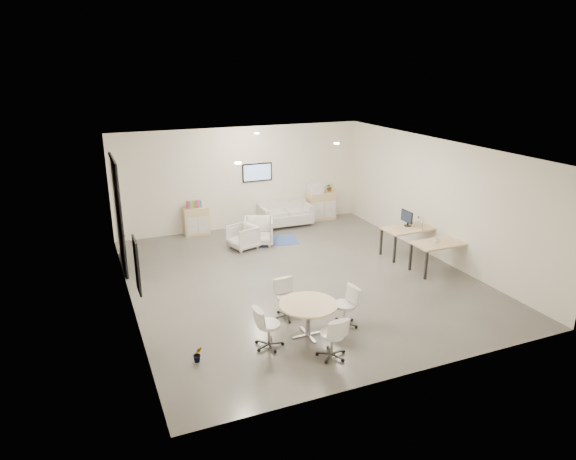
# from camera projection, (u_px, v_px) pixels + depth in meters

# --- Properties ---
(room_shell) EXTENTS (9.60, 10.60, 4.80)m
(room_shell) POSITION_uv_depth(u_px,v_px,m) (300.00, 216.00, 12.22)
(room_shell) COLOR #4E4D47
(room_shell) RESTS_ON ground
(glass_door) EXTENTS (0.09, 1.90, 2.85)m
(glass_door) POSITION_uv_depth(u_px,v_px,m) (117.00, 211.00, 12.99)
(glass_door) COLOR black
(glass_door) RESTS_ON room_shell
(artwork) EXTENTS (0.05, 0.54, 1.04)m
(artwork) POSITION_uv_depth(u_px,v_px,m) (137.00, 266.00, 9.38)
(artwork) COLOR black
(artwork) RESTS_ON room_shell
(wall_tv) EXTENTS (0.98, 0.06, 0.58)m
(wall_tv) POSITION_uv_depth(u_px,v_px,m) (257.00, 172.00, 16.26)
(wall_tv) COLOR black
(wall_tv) RESTS_ON room_shell
(ceiling_spots) EXTENTS (3.14, 4.14, 0.03)m
(ceiling_spots) POSITION_uv_depth(u_px,v_px,m) (279.00, 145.00, 12.38)
(ceiling_spots) COLOR #FFEAC6
(ceiling_spots) RESTS_ON room_shell
(sideboard_left) EXTENTS (0.76, 0.40, 0.86)m
(sideboard_left) POSITION_uv_depth(u_px,v_px,m) (196.00, 221.00, 15.75)
(sideboard_left) COLOR #DAB183
(sideboard_left) RESTS_ON room_shell
(sideboard_right) EXTENTS (0.94, 0.45, 0.94)m
(sideboard_right) POSITION_uv_depth(u_px,v_px,m) (321.00, 206.00, 17.28)
(sideboard_right) COLOR #DAB183
(sideboard_right) RESTS_ON room_shell
(books) EXTENTS (0.44, 0.14, 0.22)m
(books) POSITION_uv_depth(u_px,v_px,m) (194.00, 204.00, 15.57)
(books) COLOR red
(books) RESTS_ON sideboard_left
(printer) EXTENTS (0.46, 0.39, 0.32)m
(printer) POSITION_uv_depth(u_px,v_px,m) (316.00, 188.00, 17.00)
(printer) COLOR white
(printer) RESTS_ON sideboard_right
(loveseat) EXTENTS (1.68, 0.86, 0.62)m
(loveseat) POSITION_uv_depth(u_px,v_px,m) (285.00, 215.00, 16.66)
(loveseat) COLOR silver
(loveseat) RESTS_ON room_shell
(blue_rug) EXTENTS (1.53, 1.15, 0.01)m
(blue_rug) POSITION_uv_depth(u_px,v_px,m) (273.00, 240.00, 15.32)
(blue_rug) COLOR navy
(blue_rug) RESTS_ON room_shell
(armchair_left) EXTENTS (0.86, 0.89, 0.75)m
(armchair_left) POSITION_uv_depth(u_px,v_px,m) (243.00, 236.00, 14.61)
(armchair_left) COLOR silver
(armchair_left) RESTS_ON room_shell
(armchair_right) EXTENTS (1.06, 1.02, 0.86)m
(armchair_right) POSITION_uv_depth(u_px,v_px,m) (259.00, 230.00, 14.93)
(armchair_right) COLOR silver
(armchair_right) RESTS_ON room_shell
(desk_rear) EXTENTS (1.56, 0.84, 0.80)m
(desk_rear) POSITION_uv_depth(u_px,v_px,m) (411.00, 230.00, 13.98)
(desk_rear) COLOR #DAB183
(desk_rear) RESTS_ON room_shell
(desk_front) EXTENTS (1.49, 0.75, 0.77)m
(desk_front) POSITION_uv_depth(u_px,v_px,m) (442.00, 245.00, 12.94)
(desk_front) COLOR #DAB183
(desk_front) RESTS_ON room_shell
(monitor) EXTENTS (0.20, 0.50, 0.44)m
(monitor) POSITION_uv_depth(u_px,v_px,m) (407.00, 218.00, 14.00)
(monitor) COLOR black
(monitor) RESTS_ON desk_rear
(round_table) EXTENTS (1.13, 1.13, 0.69)m
(round_table) POSITION_uv_depth(u_px,v_px,m) (308.00, 308.00, 9.84)
(round_table) COLOR #DAB183
(round_table) RESTS_ON room_shell
(meeting_chairs) EXTENTS (2.33, 2.33, 0.82)m
(meeting_chairs) POSITION_uv_depth(u_px,v_px,m) (308.00, 317.00, 9.90)
(meeting_chairs) COLOR white
(meeting_chairs) RESTS_ON room_shell
(plant_cabinet) EXTENTS (0.31, 0.33, 0.22)m
(plant_cabinet) POSITION_uv_depth(u_px,v_px,m) (330.00, 188.00, 17.22)
(plant_cabinet) COLOR #3F7F3F
(plant_cabinet) RESTS_ON sideboard_right
(plant_floor) EXTENTS (0.18, 0.32, 0.14)m
(plant_floor) POSITION_uv_depth(u_px,v_px,m) (198.00, 358.00, 9.14)
(plant_floor) COLOR #3F7F3F
(plant_floor) RESTS_ON room_shell
(cup) EXTENTS (0.14, 0.12, 0.12)m
(cup) POSITION_uv_depth(u_px,v_px,m) (437.00, 240.00, 12.85)
(cup) COLOR white
(cup) RESTS_ON desk_front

